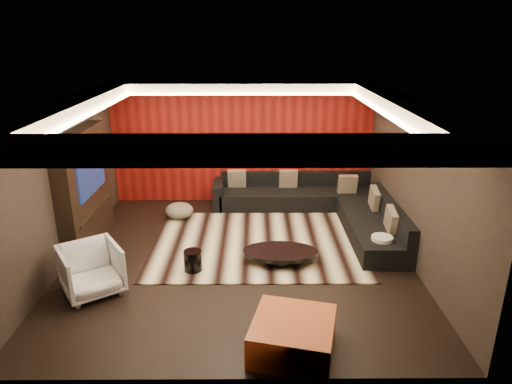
{
  "coord_description": "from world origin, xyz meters",
  "views": [
    {
      "loc": [
        0.25,
        -7.3,
        3.86
      ],
      "look_at": [
        0.3,
        0.6,
        1.05
      ],
      "focal_mm": 32.0,
      "sensor_mm": 36.0,
      "label": 1
    }
  ],
  "objects_px": {
    "coffee_table": "(280,256)",
    "drum_stool": "(193,261)",
    "armchair": "(91,270)",
    "white_side_table": "(381,249)",
    "sectional_sofa": "(322,207)",
    "orange_ottoman": "(293,336)"
  },
  "relations": [
    {
      "from": "drum_stool",
      "to": "armchair",
      "type": "xyz_separation_m",
      "value": [
        -1.47,
        -0.65,
        0.19
      ]
    },
    {
      "from": "coffee_table",
      "to": "sectional_sofa",
      "type": "height_order",
      "value": "sectional_sofa"
    },
    {
      "from": "drum_stool",
      "to": "white_side_table",
      "type": "relative_size",
      "value": 0.77
    },
    {
      "from": "white_side_table",
      "to": "orange_ottoman",
      "type": "distance_m",
      "value": 2.98
    },
    {
      "from": "armchair",
      "to": "sectional_sofa",
      "type": "bearing_deg",
      "value": 2.86
    },
    {
      "from": "orange_ottoman",
      "to": "sectional_sofa",
      "type": "relative_size",
      "value": 0.27
    },
    {
      "from": "armchair",
      "to": "coffee_table",
      "type": "bearing_deg",
      "value": -16.37
    },
    {
      "from": "armchair",
      "to": "sectional_sofa",
      "type": "relative_size",
      "value": 0.24
    },
    {
      "from": "orange_ottoman",
      "to": "armchair",
      "type": "relative_size",
      "value": 1.17
    },
    {
      "from": "drum_stool",
      "to": "armchair",
      "type": "relative_size",
      "value": 0.42
    },
    {
      "from": "coffee_table",
      "to": "white_side_table",
      "type": "bearing_deg",
      "value": 2.36
    },
    {
      "from": "coffee_table",
      "to": "drum_stool",
      "type": "relative_size",
      "value": 3.67
    },
    {
      "from": "coffee_table",
      "to": "orange_ottoman",
      "type": "height_order",
      "value": "orange_ottoman"
    },
    {
      "from": "armchair",
      "to": "white_side_table",
      "type": "bearing_deg",
      "value": -21.88
    },
    {
      "from": "coffee_table",
      "to": "armchair",
      "type": "distance_m",
      "value": 3.12
    },
    {
      "from": "coffee_table",
      "to": "sectional_sofa",
      "type": "bearing_deg",
      "value": 63.49
    },
    {
      "from": "sectional_sofa",
      "to": "orange_ottoman",
      "type": "bearing_deg",
      "value": -102.76
    },
    {
      "from": "white_side_table",
      "to": "armchair",
      "type": "distance_m",
      "value": 4.85
    },
    {
      "from": "drum_stool",
      "to": "sectional_sofa",
      "type": "bearing_deg",
      "value": 42.7
    },
    {
      "from": "coffee_table",
      "to": "armchair",
      "type": "xyz_separation_m",
      "value": [
        -2.96,
        -0.93,
        0.26
      ]
    },
    {
      "from": "white_side_table",
      "to": "sectional_sofa",
      "type": "relative_size",
      "value": 0.13
    },
    {
      "from": "sectional_sofa",
      "to": "drum_stool",
      "type": "bearing_deg",
      "value": -137.3
    }
  ]
}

